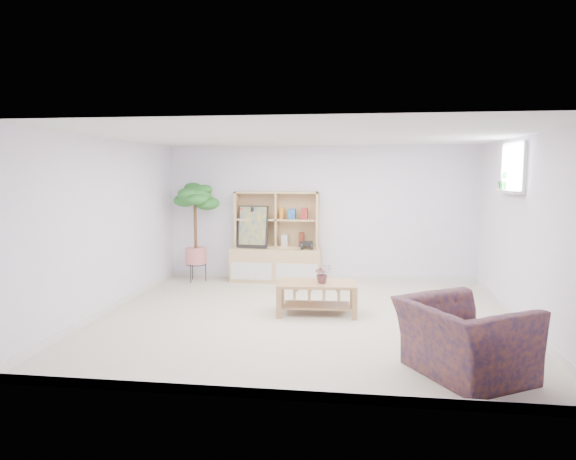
# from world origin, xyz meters

# --- Properties ---
(floor) EXTENTS (5.50, 5.00, 0.01)m
(floor) POSITION_xyz_m (0.00, 0.00, 0.00)
(floor) COLOR beige
(floor) RESTS_ON ground
(ceiling) EXTENTS (5.50, 5.00, 0.01)m
(ceiling) POSITION_xyz_m (0.00, 0.00, 2.40)
(ceiling) COLOR silver
(ceiling) RESTS_ON walls
(walls) EXTENTS (5.51, 5.01, 2.40)m
(walls) POSITION_xyz_m (0.00, 0.00, 1.20)
(walls) COLOR white
(walls) RESTS_ON floor
(baseboard) EXTENTS (5.50, 5.00, 0.10)m
(baseboard) POSITION_xyz_m (0.00, 0.00, 0.05)
(baseboard) COLOR silver
(baseboard) RESTS_ON floor
(window) EXTENTS (0.10, 0.98, 0.68)m
(window) POSITION_xyz_m (2.73, 0.60, 2.00)
(window) COLOR white
(window) RESTS_ON walls
(window_sill) EXTENTS (0.14, 1.00, 0.04)m
(window_sill) POSITION_xyz_m (2.67, 0.60, 1.68)
(window_sill) COLOR silver
(window_sill) RESTS_ON walls
(storage_unit) EXTENTS (1.59, 0.54, 1.59)m
(storage_unit) POSITION_xyz_m (-0.76, 2.24, 0.80)
(storage_unit) COLOR tan
(storage_unit) RESTS_ON floor
(poster) EXTENTS (0.55, 0.17, 0.75)m
(poster) POSITION_xyz_m (-1.16, 2.19, 0.97)
(poster) COLOR yellow
(poster) RESTS_ON storage_unit
(toy_truck) EXTENTS (0.32, 0.24, 0.16)m
(toy_truck) POSITION_xyz_m (-0.20, 2.17, 0.68)
(toy_truck) COLOR black
(toy_truck) RESTS_ON storage_unit
(coffee_table) EXTENTS (1.11, 0.66, 0.44)m
(coffee_table) POSITION_xyz_m (0.13, 0.23, 0.22)
(coffee_table) COLOR brown
(coffee_table) RESTS_ON floor
(table_plant) EXTENTS (0.30, 0.28, 0.26)m
(table_plant) POSITION_xyz_m (0.20, 0.21, 0.57)
(table_plant) COLOR #175822
(table_plant) RESTS_ON coffee_table
(floor_tree) EXTENTS (0.77, 0.77, 1.76)m
(floor_tree) POSITION_xyz_m (-2.16, 2.05, 0.88)
(floor_tree) COLOR #17591C
(floor_tree) RESTS_ON floor
(armchair) EXTENTS (1.39, 1.44, 0.82)m
(armchair) POSITION_xyz_m (1.69, -1.73, 0.41)
(armchair) COLOR #101643
(armchair) RESTS_ON floor
(sill_plant) EXTENTS (0.16, 0.14, 0.25)m
(sill_plant) POSITION_xyz_m (2.67, 0.84, 1.83)
(sill_plant) COLOR #17591C
(sill_plant) RESTS_ON window_sill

